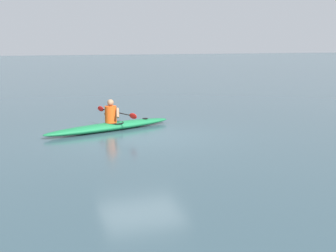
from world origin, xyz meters
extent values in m
plane|color=#334C56|center=(0.00, 0.00, 0.00)|extent=(160.00, 160.00, 0.00)
ellipsoid|color=#19723F|center=(0.70, -1.22, 0.13)|extent=(4.50, 2.15, 0.25)
torus|color=black|center=(0.52, -1.28, 0.23)|extent=(0.71, 0.71, 0.04)
cylinder|color=black|center=(-0.59, -1.69, 0.24)|extent=(0.18, 0.18, 0.02)
cylinder|color=#E04C14|center=(0.67, -1.23, 0.52)|extent=(0.37, 0.37, 0.54)
sphere|color=#936B4C|center=(0.67, -1.23, 0.90)|extent=(0.21, 0.21, 0.21)
cylinder|color=black|center=(0.48, -1.30, 0.57)|extent=(0.70, 1.83, 0.03)
ellipsoid|color=red|center=(0.82, -2.20, 0.57)|extent=(0.18, 0.39, 0.17)
ellipsoid|color=red|center=(0.15, -0.39, 0.57)|extent=(0.18, 0.39, 0.17)
cylinder|color=#936B4C|center=(0.69, -1.52, 0.59)|extent=(0.26, 0.25, 0.34)
cylinder|color=#936B4C|center=(0.50, -0.99, 0.59)|extent=(0.17, 0.31, 0.34)
camera|label=1|loc=(3.49, 13.08, 2.84)|focal=49.14mm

